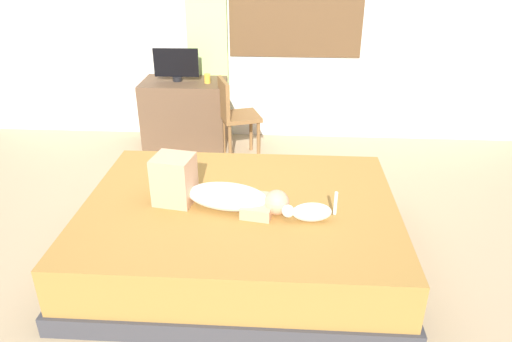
% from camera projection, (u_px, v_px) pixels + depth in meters
% --- Properties ---
extents(ground_plane, '(16.00, 16.00, 0.00)m').
position_uv_depth(ground_plane, '(233.00, 251.00, 3.61)').
color(ground_plane, tan).
extents(back_wall_with_window, '(6.40, 0.14, 2.90)m').
position_uv_depth(back_wall_with_window, '(255.00, 8.00, 5.12)').
color(back_wall_with_window, silver).
rests_on(back_wall_with_window, ground).
extents(bed, '(2.24, 1.72, 0.47)m').
position_uv_depth(bed, '(240.00, 231.00, 3.43)').
color(bed, '#38383D').
rests_on(bed, ground).
extents(person_lying, '(0.94, 0.40, 0.34)m').
position_uv_depth(person_lying, '(214.00, 191.00, 3.23)').
color(person_lying, silver).
rests_on(person_lying, bed).
extents(cat, '(0.36, 0.13, 0.21)m').
position_uv_depth(cat, '(309.00, 212.00, 3.08)').
color(cat, silver).
rests_on(cat, bed).
extents(desk, '(0.90, 0.56, 0.74)m').
position_uv_depth(desk, '(186.00, 114.00, 5.29)').
color(desk, brown).
rests_on(desk, ground).
extents(tv_monitor, '(0.48, 0.10, 0.35)m').
position_uv_depth(tv_monitor, '(176.00, 64.00, 5.05)').
color(tv_monitor, black).
rests_on(tv_monitor, desk).
extents(cup, '(0.07, 0.07, 0.10)m').
position_uv_depth(cup, '(207.00, 78.00, 5.04)').
color(cup, gold).
rests_on(cup, desk).
extents(chair_by_desk, '(0.49, 0.49, 0.86)m').
position_uv_depth(chair_by_desk, '(234.00, 113.00, 4.90)').
color(chair_by_desk, brown).
rests_on(chair_by_desk, ground).
extents(curtain_left, '(0.44, 0.06, 2.53)m').
position_uv_depth(curtain_left, '(207.00, 27.00, 5.13)').
color(curtain_left, '#ADCC75').
rests_on(curtain_left, ground).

